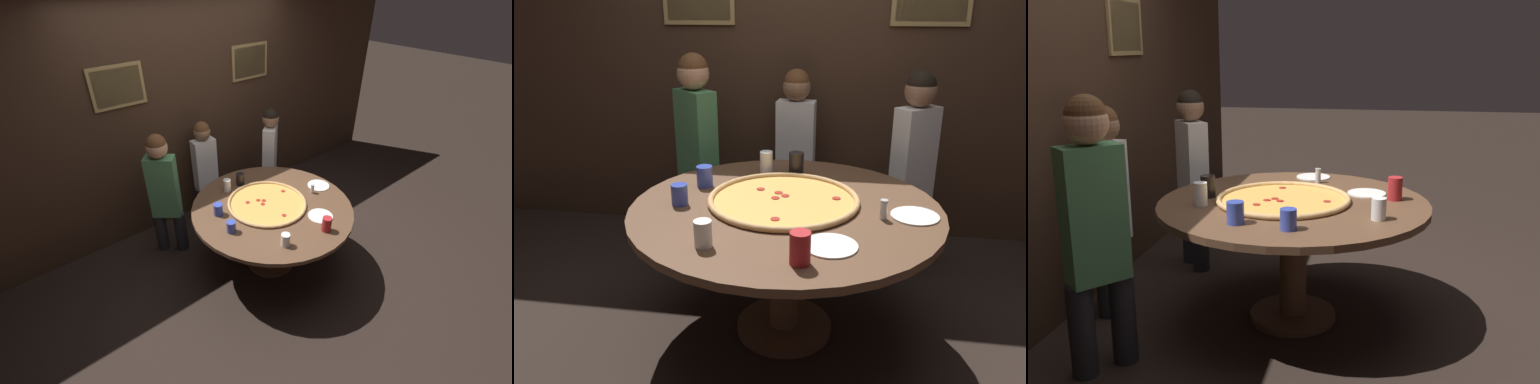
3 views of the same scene
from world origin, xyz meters
The scene contains 16 objects.
ground_plane centered at (0.00, 0.00, 0.00)m, with size 24.00×24.00×0.00m, color black.
back_wall centered at (0.00, 1.39, 1.30)m, with size 6.40×0.08×2.60m.
dining_table centered at (0.00, 0.00, 0.61)m, with size 1.57×1.57×0.74m.
giant_pizza centered at (-0.02, 0.06, 0.75)m, with size 0.78×0.78×0.03m.
drink_cup_near_right centered at (0.00, 0.51, 0.81)m, with size 0.09×0.09×0.13m, color black.
drink_cup_far_left centered at (-0.29, -0.49, 0.80)m, with size 0.08×0.08×0.12m, color white.
drink_cup_near_left centered at (0.13, -0.58, 0.81)m, with size 0.08×0.08×0.14m, color #B22328.
drink_cup_by_shaker centered at (-0.48, 0.22, 0.80)m, with size 0.09×0.09×0.12m, color #384CB7.
drink_cup_beside_pizza centered at (-0.53, -0.06, 0.79)m, with size 0.08×0.08×0.11m, color #384CB7.
drink_cup_centre_back centered at (-0.18, 0.50, 0.81)m, with size 0.08×0.08×0.13m, color white.
white_plate_near_front centered at (0.24, -0.41, 0.74)m, with size 0.23×0.23×0.01m, color white.
white_plate_right_side centered at (0.63, -0.04, 0.74)m, with size 0.23×0.23×0.01m, color white.
condiment_shaker centered at (0.48, -0.09, 0.79)m, with size 0.04×0.04×0.10m.
diner_far_left centered at (0.72, 0.86, 0.75)m, with size 0.33×0.30×1.32m.
diner_side_right centered at (-0.07, 1.12, 0.73)m, with size 0.32×0.19×1.28m.
diner_side_left centered at (-0.72, 0.86, 0.80)m, with size 0.35×0.32×1.40m.
Camera 3 is at (-3.15, -0.50, 1.61)m, focal length 40.00 mm.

